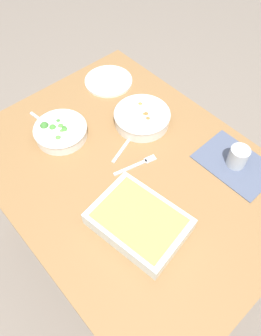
{
  "coord_description": "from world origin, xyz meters",
  "views": [
    {
      "loc": [
        0.52,
        -0.47,
        1.72
      ],
      "look_at": [
        0.0,
        0.0,
        0.74
      ],
      "focal_mm": 34.22,
      "sensor_mm": 36.0,
      "label": 1
    }
  ],
  "objects_px": {
    "baking_dish": "(139,221)",
    "drink_cup": "(238,158)",
    "fork_on_table": "(138,164)",
    "broccoli_bowl": "(61,131)",
    "stew_bowl": "(142,117)",
    "spoon_by_stew": "(127,142)",
    "spoon_by_broccoli": "(48,125)",
    "side_plate": "(109,81)"
  },
  "relations": [
    {
      "from": "broccoli_bowl",
      "to": "fork_on_table",
      "type": "relative_size",
      "value": 1.21
    },
    {
      "from": "stew_bowl",
      "to": "fork_on_table",
      "type": "relative_size",
      "value": 1.32
    },
    {
      "from": "spoon_by_stew",
      "to": "fork_on_table",
      "type": "bearing_deg",
      "value": -20.46
    },
    {
      "from": "baking_dish",
      "to": "stew_bowl",
      "type": "bearing_deg",
      "value": 135.8
    },
    {
      "from": "baking_dish",
      "to": "spoon_by_stew",
      "type": "distance_m",
      "value": 0.36
    },
    {
      "from": "baking_dish",
      "to": "spoon_by_stew",
      "type": "xyz_separation_m",
      "value": [
        -0.3,
        0.21,
        -0.03
      ]
    },
    {
      "from": "baking_dish",
      "to": "drink_cup",
      "type": "height_order",
      "value": "drink_cup"
    },
    {
      "from": "side_plate",
      "to": "spoon_by_stew",
      "type": "bearing_deg",
      "value": -28.25
    },
    {
      "from": "broccoli_bowl",
      "to": "side_plate",
      "type": "relative_size",
      "value": 0.97
    },
    {
      "from": "stew_bowl",
      "to": "fork_on_table",
      "type": "distance_m",
      "value": 0.22
    },
    {
      "from": "drink_cup",
      "to": "spoon_by_broccoli",
      "type": "xyz_separation_m",
      "value": [
        -0.64,
        -0.42,
        -0.03
      ]
    },
    {
      "from": "spoon_by_stew",
      "to": "broccoli_bowl",
      "type": "bearing_deg",
      "value": -139.62
    },
    {
      "from": "spoon_by_broccoli",
      "to": "drink_cup",
      "type": "bearing_deg",
      "value": 33.35
    },
    {
      "from": "stew_bowl",
      "to": "spoon_by_stew",
      "type": "distance_m",
      "value": 0.13
    },
    {
      "from": "baking_dish",
      "to": "spoon_by_stew",
      "type": "height_order",
      "value": "baking_dish"
    },
    {
      "from": "spoon_by_stew",
      "to": "spoon_by_broccoli",
      "type": "xyz_separation_m",
      "value": [
        -0.29,
        -0.18,
        0.0
      ]
    },
    {
      "from": "broccoli_bowl",
      "to": "spoon_by_broccoli",
      "type": "distance_m",
      "value": 0.09
    },
    {
      "from": "drink_cup",
      "to": "fork_on_table",
      "type": "bearing_deg",
      "value": -131.24
    },
    {
      "from": "side_plate",
      "to": "spoon_by_stew",
      "type": "height_order",
      "value": "side_plate"
    },
    {
      "from": "drink_cup",
      "to": "spoon_by_stew",
      "type": "bearing_deg",
      "value": -146.06
    },
    {
      "from": "spoon_by_stew",
      "to": "spoon_by_broccoli",
      "type": "relative_size",
      "value": 0.97
    },
    {
      "from": "broccoli_bowl",
      "to": "baking_dish",
      "type": "xyz_separation_m",
      "value": [
        0.5,
        -0.04,
        0.0
      ]
    },
    {
      "from": "drink_cup",
      "to": "fork_on_table",
      "type": "relative_size",
      "value": 0.48
    },
    {
      "from": "drink_cup",
      "to": "spoon_by_broccoli",
      "type": "height_order",
      "value": "drink_cup"
    },
    {
      "from": "spoon_by_stew",
      "to": "spoon_by_broccoli",
      "type": "height_order",
      "value": "same"
    },
    {
      "from": "drink_cup",
      "to": "side_plate",
      "type": "xyz_separation_m",
      "value": [
        -0.69,
        -0.06,
        -0.03
      ]
    },
    {
      "from": "stew_bowl",
      "to": "fork_on_table",
      "type": "xyz_separation_m",
      "value": [
        0.15,
        -0.16,
        -0.03
      ]
    },
    {
      "from": "baking_dish",
      "to": "side_plate",
      "type": "height_order",
      "value": "baking_dish"
    },
    {
      "from": "broccoli_bowl",
      "to": "baking_dish",
      "type": "distance_m",
      "value": 0.5
    },
    {
      "from": "stew_bowl",
      "to": "broccoli_bowl",
      "type": "distance_m",
      "value": 0.33
    },
    {
      "from": "stew_bowl",
      "to": "broccoli_bowl",
      "type": "relative_size",
      "value": 1.09
    },
    {
      "from": "drink_cup",
      "to": "broccoli_bowl",
      "type": "bearing_deg",
      "value": -143.56
    },
    {
      "from": "baking_dish",
      "to": "drink_cup",
      "type": "xyz_separation_m",
      "value": [
        0.06,
        0.45,
        0.0
      ]
    },
    {
      "from": "broccoli_bowl",
      "to": "fork_on_table",
      "type": "distance_m",
      "value": 0.34
    },
    {
      "from": "drink_cup",
      "to": "side_plate",
      "type": "bearing_deg",
      "value": -175.38
    },
    {
      "from": "baking_dish",
      "to": "spoon_by_stew",
      "type": "bearing_deg",
      "value": 144.63
    },
    {
      "from": "broccoli_bowl",
      "to": "stew_bowl",
      "type": "bearing_deg",
      "value": 61.11
    },
    {
      "from": "side_plate",
      "to": "fork_on_table",
      "type": "bearing_deg",
      "value": -26.44
    },
    {
      "from": "stew_bowl",
      "to": "baking_dish",
      "type": "xyz_separation_m",
      "value": [
        0.34,
        -0.33,
        0.0
      ]
    },
    {
      "from": "drink_cup",
      "to": "stew_bowl",
      "type": "bearing_deg",
      "value": -163.45
    },
    {
      "from": "stew_bowl",
      "to": "drink_cup",
      "type": "xyz_separation_m",
      "value": [
        0.39,
        0.12,
        0.01
      ]
    },
    {
      "from": "baking_dish",
      "to": "drink_cup",
      "type": "relative_size",
      "value": 3.89
    }
  ]
}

